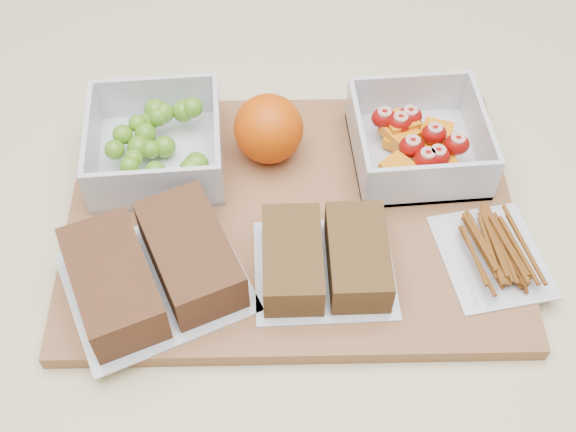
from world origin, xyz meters
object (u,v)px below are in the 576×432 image
sandwich_bag_left (152,269)px  sandwich_bag_center (325,259)px  pretzel_bag (494,250)px  cutting_board (292,216)px  grape_container (158,144)px  orange (269,129)px  fruit_container (418,142)px

sandwich_bag_left → sandwich_bag_center: size_ratio=1.46×
sandwich_bag_left → pretzel_bag: 0.30m
sandwich_bag_center → pretzel_bag: (0.15, 0.00, -0.01)m
cutting_board → grape_container: bearing=152.3°
orange → pretzel_bag: (0.19, -0.14, -0.02)m
cutting_board → pretzel_bag: (0.17, -0.07, 0.02)m
fruit_container → grape_container: bearing=175.9°
grape_container → cutting_board: bearing=-31.7°
orange → sandwich_bag_center: orange is taller
pretzel_bag → cutting_board: bearing=158.7°
grape_container → orange: bearing=-0.3°
cutting_board → sandwich_bag_center: 0.08m
cutting_board → orange: bearing=105.7°
grape_container → pretzel_bag: bearing=-25.8°
sandwich_bag_center → pretzel_bag: 0.15m
orange → sandwich_bag_left: (-0.11, -0.15, -0.01)m
pretzel_bag → orange: bearing=142.9°
cutting_board → sandwich_bag_left: size_ratio=2.26×
sandwich_bag_left → pretzel_bag: size_ratio=1.60×
cutting_board → sandwich_bag_left: sandwich_bag_left is taller
orange → sandwich_bag_center: bearing=-75.1°
fruit_container → sandwich_bag_center: fruit_container is taller
sandwich_bag_left → grape_container: bearing=89.3°
pretzel_bag → fruit_container: bearing=109.7°
grape_container → sandwich_bag_center: 0.21m
sandwich_bag_left → sandwich_bag_center: bearing=0.1°
sandwich_bag_left → orange: bearing=52.9°
fruit_container → sandwich_bag_center: 0.17m
fruit_container → pretzel_bag: bearing=-70.3°
sandwich_bag_left → sandwich_bag_center: sandwich_bag_left is taller
cutting_board → pretzel_bag: pretzel_bag is taller
cutting_board → pretzel_bag: size_ratio=3.62×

